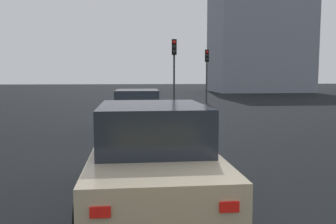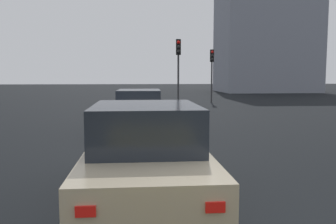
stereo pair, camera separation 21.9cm
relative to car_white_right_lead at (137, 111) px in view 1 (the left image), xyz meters
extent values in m
cube|color=silver|center=(0.06, 0.00, -0.15)|extent=(4.66, 1.87, 0.65)
cube|color=#1E232B|center=(-0.17, 0.01, 0.48)|extent=(2.12, 1.58, 0.61)
cylinder|color=black|center=(1.46, -0.91, -0.42)|extent=(0.65, 0.24, 0.64)
cylinder|color=black|center=(1.52, 0.81, -0.42)|extent=(0.65, 0.24, 0.64)
cylinder|color=black|center=(-1.40, -0.81, -0.42)|extent=(0.65, 0.24, 0.64)
cylinder|color=black|center=(-1.34, 0.91, -0.42)|extent=(0.65, 0.24, 0.64)
cube|color=red|center=(-2.28, -0.54, -0.03)|extent=(0.04, 0.20, 0.11)
cube|color=red|center=(-2.24, 0.69, -0.03)|extent=(0.04, 0.20, 0.11)
cube|color=tan|center=(-7.63, -0.04, -0.13)|extent=(4.47, 1.78, 0.70)
cube|color=#1E232B|center=(-7.85, -0.04, 0.55)|extent=(2.01, 1.57, 0.65)
cylinder|color=black|center=(-6.24, -0.93, -0.42)|extent=(0.64, 0.22, 0.64)
cylinder|color=black|center=(-6.24, 0.85, -0.42)|extent=(0.64, 0.22, 0.64)
cylinder|color=black|center=(-9.01, -0.93, -0.42)|extent=(0.64, 0.22, 0.64)
cylinder|color=black|center=(-9.01, 0.84, -0.42)|extent=(0.64, 0.22, 0.64)
cube|color=red|center=(-9.87, -0.69, 0.00)|extent=(0.03, 0.20, 0.11)
cube|color=red|center=(-9.87, 0.59, 0.00)|extent=(0.03, 0.20, 0.11)
cylinder|color=#2D2D30|center=(7.90, -2.37, 0.88)|extent=(0.11, 0.11, 3.24)
cube|color=black|center=(7.84, -2.36, 2.95)|extent=(0.22, 0.29, 0.90)
sphere|color=red|center=(7.73, -2.36, 3.22)|extent=(0.20, 0.20, 0.20)
sphere|color=black|center=(7.73, -2.36, 2.95)|extent=(0.20, 0.20, 0.20)
sphere|color=black|center=(7.73, -2.36, 2.68)|extent=(0.20, 0.20, 0.20)
cylinder|color=#2D2D30|center=(13.14, -5.47, 0.78)|extent=(0.11, 0.11, 3.03)
cube|color=black|center=(13.08, -5.46, 2.74)|extent=(0.22, 0.29, 0.90)
sphere|color=red|center=(12.97, -5.46, 3.01)|extent=(0.20, 0.20, 0.20)
sphere|color=black|center=(12.97, -5.46, 2.74)|extent=(0.20, 0.20, 0.20)
sphere|color=black|center=(12.97, -5.46, 2.47)|extent=(0.20, 0.20, 0.20)
cube|color=gray|center=(30.50, -15.81, 7.52)|extent=(8.51, 11.27, 16.51)
camera|label=1|loc=(-13.28, 0.30, 1.31)|focal=38.50mm
camera|label=2|loc=(-13.30, 0.09, 1.31)|focal=38.50mm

